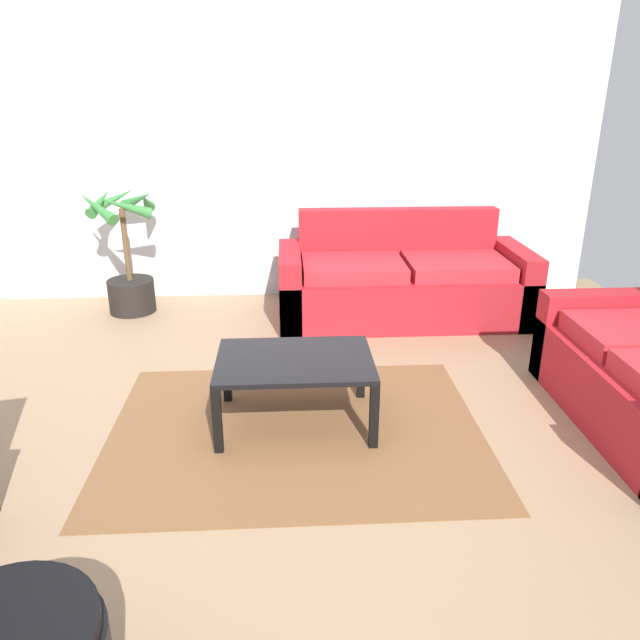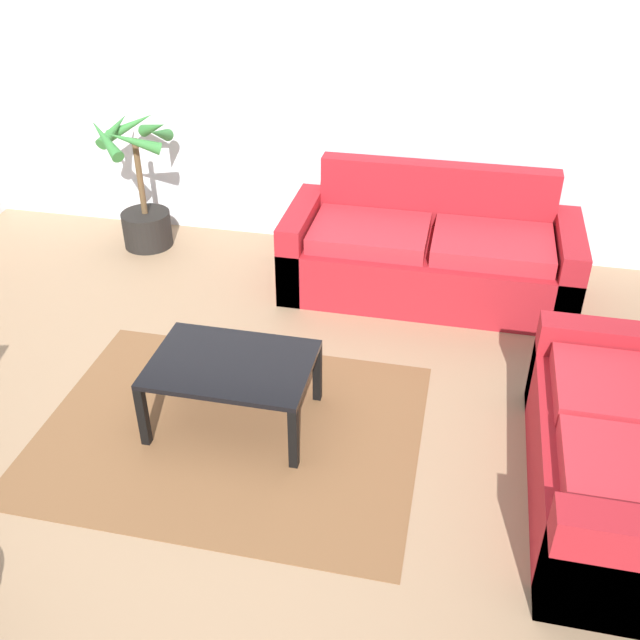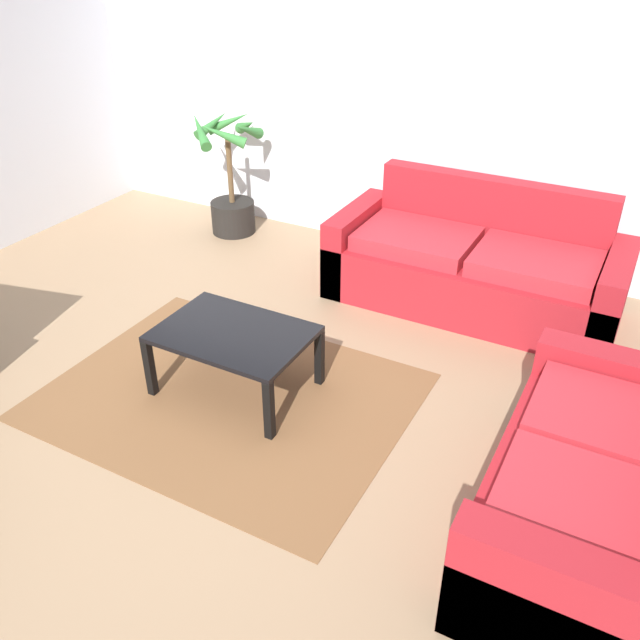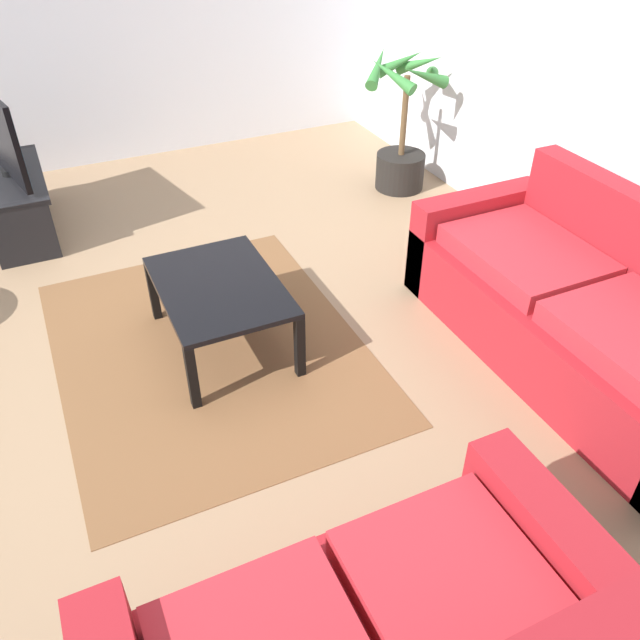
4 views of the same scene
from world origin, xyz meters
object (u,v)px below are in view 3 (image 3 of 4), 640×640
object	(u,v)px
potted_palm	(231,188)
coffee_table	(234,339)
couch_main	(475,268)
couch_loveseat	(600,494)

from	to	relation	value
potted_palm	coffee_table	bearing A→B (deg)	-54.74
coffee_table	couch_main	bearing A→B (deg)	61.28
couch_main	potted_palm	distance (m)	2.44
couch_main	potted_palm	bearing A→B (deg)	173.79
potted_palm	couch_main	bearing A→B (deg)	-6.21
couch_main	coffee_table	world-z (taller)	couch_main
couch_loveseat	potted_palm	distance (m)	4.26
couch_loveseat	coffee_table	xyz separation A→B (m)	(-2.17, 0.19, 0.07)
couch_main	couch_loveseat	bearing A→B (deg)	-58.71
couch_loveseat	potted_palm	world-z (taller)	potted_palm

